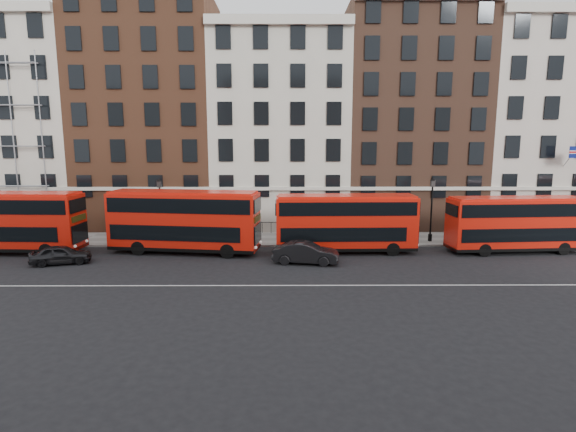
{
  "coord_description": "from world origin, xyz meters",
  "views": [
    {
      "loc": [
        0.51,
        -27.48,
        8.43
      ],
      "look_at": [
        0.7,
        5.0,
        3.0
      ],
      "focal_mm": 28.0,
      "sensor_mm": 36.0,
      "label": 1
    }
  ],
  "objects_px": {
    "bus_c": "(345,222)",
    "car_rear": "(61,254)",
    "bus_b": "(184,220)",
    "traffic_light": "(551,215)",
    "car_front": "(306,253)",
    "bus_d": "(515,223)",
    "bus_a": "(7,221)"
  },
  "relations": [
    {
      "from": "bus_a",
      "to": "car_rear",
      "type": "distance_m",
      "value": 6.57
    },
    {
      "from": "bus_c",
      "to": "bus_d",
      "type": "xyz_separation_m",
      "value": [
        12.95,
        -0.0,
        -0.09
      ]
    },
    {
      "from": "traffic_light",
      "to": "bus_c",
      "type": "bearing_deg",
      "value": -171.45
    },
    {
      "from": "bus_b",
      "to": "bus_d",
      "type": "xyz_separation_m",
      "value": [
        25.17,
        -0.01,
        -0.26
      ]
    },
    {
      "from": "bus_c",
      "to": "car_rear",
      "type": "bearing_deg",
      "value": -172.4
    },
    {
      "from": "bus_c",
      "to": "traffic_light",
      "type": "height_order",
      "value": "bus_c"
    },
    {
      "from": "bus_a",
      "to": "bus_c",
      "type": "height_order",
      "value": "bus_a"
    },
    {
      "from": "bus_b",
      "to": "bus_a",
      "type": "bearing_deg",
      "value": -172.03
    },
    {
      "from": "bus_a",
      "to": "traffic_light",
      "type": "bearing_deg",
      "value": 6.1
    },
    {
      "from": "car_rear",
      "to": "bus_b",
      "type": "bearing_deg",
      "value": -83.49
    },
    {
      "from": "traffic_light",
      "to": "bus_b",
      "type": "bearing_deg",
      "value": -174.98
    },
    {
      "from": "bus_c",
      "to": "bus_d",
      "type": "relative_size",
      "value": 1.03
    },
    {
      "from": "bus_b",
      "to": "traffic_light",
      "type": "bearing_deg",
      "value": 12.97
    },
    {
      "from": "bus_a",
      "to": "car_front",
      "type": "height_order",
      "value": "bus_a"
    },
    {
      "from": "car_rear",
      "to": "bus_c",
      "type": "bearing_deg",
      "value": -96.29
    },
    {
      "from": "bus_c",
      "to": "car_front",
      "type": "relative_size",
      "value": 2.32
    },
    {
      "from": "bus_c",
      "to": "traffic_light",
      "type": "relative_size",
      "value": 3.24
    },
    {
      "from": "bus_d",
      "to": "bus_a",
      "type": "bearing_deg",
      "value": 175.97
    },
    {
      "from": "bus_d",
      "to": "traffic_light",
      "type": "xyz_separation_m",
      "value": [
        4.28,
        2.59,
        0.16
      ]
    },
    {
      "from": "bus_d",
      "to": "car_front",
      "type": "relative_size",
      "value": 2.25
    },
    {
      "from": "bus_b",
      "to": "bus_c",
      "type": "height_order",
      "value": "bus_b"
    },
    {
      "from": "bus_b",
      "to": "car_front",
      "type": "height_order",
      "value": "bus_b"
    },
    {
      "from": "traffic_light",
      "to": "car_front",
      "type": "bearing_deg",
      "value": -164.42
    },
    {
      "from": "bus_a",
      "to": "bus_d",
      "type": "relative_size",
      "value": 1.09
    },
    {
      "from": "bus_b",
      "to": "traffic_light",
      "type": "height_order",
      "value": "bus_b"
    },
    {
      "from": "car_front",
      "to": "bus_a",
      "type": "bearing_deg",
      "value": 90.83
    },
    {
      "from": "bus_d",
      "to": "car_rear",
      "type": "distance_m",
      "value": 33.25
    },
    {
      "from": "bus_c",
      "to": "car_rear",
      "type": "relative_size",
      "value": 2.72
    },
    {
      "from": "car_rear",
      "to": "traffic_light",
      "type": "bearing_deg",
      "value": -96.41
    },
    {
      "from": "bus_b",
      "to": "car_front",
      "type": "bearing_deg",
      "value": -10.78
    },
    {
      "from": "car_front",
      "to": "bus_b",
      "type": "bearing_deg",
      "value": 79.92
    },
    {
      "from": "bus_a",
      "to": "car_front",
      "type": "relative_size",
      "value": 2.45
    }
  ]
}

